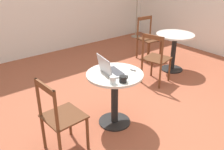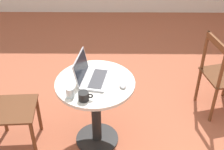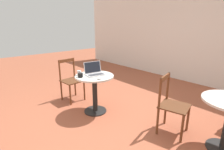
{
  "view_description": "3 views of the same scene",
  "coord_description": "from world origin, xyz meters",
  "px_view_note": "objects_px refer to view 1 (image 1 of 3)",
  "views": [
    {
      "loc": [
        -2.18,
        -2.18,
        2.05
      ],
      "look_at": [
        -0.3,
        0.17,
        0.65
      ],
      "focal_mm": 40.0,
      "sensor_mm": 36.0,
      "label": 1
    },
    {
      "loc": [
        -0.2,
        -2.22,
        2.42
      ],
      "look_at": [
        -0.22,
        0.32,
        0.61
      ],
      "focal_mm": 50.0,
      "sensor_mm": 36.0,
      "label": 2
    },
    {
      "loc": [
        2.19,
        -1.79,
        1.67
      ],
      "look_at": [
        -0.3,
        0.4,
        0.69
      ],
      "focal_mm": 28.0,
      "sensor_mm": 36.0,
      "label": 3
    }
  ],
  "objects_px": {
    "cafe_table_mid": "(174,44)",
    "chair_mid_back": "(148,39)",
    "chair_mid_left": "(155,59)",
    "laptop": "(111,70)",
    "mug": "(123,79)",
    "cafe_table_near": "(115,88)",
    "mouse": "(133,69)",
    "drinking_glass": "(113,80)",
    "chair_near_left": "(60,118)"
  },
  "relations": [
    {
      "from": "laptop",
      "to": "mouse",
      "type": "relative_size",
      "value": 3.88
    },
    {
      "from": "cafe_table_mid",
      "to": "chair_mid_back",
      "type": "xyz_separation_m",
      "value": [
        0.06,
        0.77,
        -0.08
      ]
    },
    {
      "from": "chair_mid_left",
      "to": "chair_mid_back",
      "type": "bearing_deg",
      "value": 50.05
    },
    {
      "from": "cafe_table_mid",
      "to": "laptop",
      "type": "height_order",
      "value": "laptop"
    },
    {
      "from": "laptop",
      "to": "mug",
      "type": "height_order",
      "value": "laptop"
    },
    {
      "from": "chair_near_left",
      "to": "mouse",
      "type": "bearing_deg",
      "value": -0.54
    },
    {
      "from": "cafe_table_mid",
      "to": "chair_mid_back",
      "type": "height_order",
      "value": "chair_mid_back"
    },
    {
      "from": "chair_mid_left",
      "to": "mouse",
      "type": "distance_m",
      "value": 1.25
    },
    {
      "from": "chair_mid_back",
      "to": "mug",
      "type": "relative_size",
      "value": 7.4
    },
    {
      "from": "laptop",
      "to": "mug",
      "type": "distance_m",
      "value": 0.29
    },
    {
      "from": "cafe_table_near",
      "to": "chair_near_left",
      "type": "distance_m",
      "value": 0.83
    },
    {
      "from": "cafe_table_near",
      "to": "mouse",
      "type": "distance_m",
      "value": 0.34
    },
    {
      "from": "cafe_table_mid",
      "to": "chair_mid_back",
      "type": "distance_m",
      "value": 0.77
    },
    {
      "from": "mouse",
      "to": "chair_mid_left",
      "type": "bearing_deg",
      "value": 27.68
    },
    {
      "from": "drinking_glass",
      "to": "mug",
      "type": "bearing_deg",
      "value": -21.36
    },
    {
      "from": "chair_near_left",
      "to": "laptop",
      "type": "distance_m",
      "value": 0.86
    },
    {
      "from": "mug",
      "to": "drinking_glass",
      "type": "distance_m",
      "value": 0.13
    },
    {
      "from": "laptop",
      "to": "chair_mid_back",
      "type": "bearing_deg",
      "value": 33.17
    },
    {
      "from": "mouse",
      "to": "mug",
      "type": "height_order",
      "value": "mug"
    },
    {
      "from": "cafe_table_near",
      "to": "laptop",
      "type": "xyz_separation_m",
      "value": [
        -0.04,
        0.03,
        0.26
      ]
    },
    {
      "from": "cafe_table_mid",
      "to": "chair_near_left",
      "type": "xyz_separation_m",
      "value": [
        -2.87,
        -0.73,
        -0.08
      ]
    },
    {
      "from": "cafe_table_near",
      "to": "chair_mid_back",
      "type": "relative_size",
      "value": 0.81
    },
    {
      "from": "chair_mid_back",
      "to": "mouse",
      "type": "distance_m",
      "value": 2.42
    },
    {
      "from": "cafe_table_mid",
      "to": "chair_mid_left",
      "type": "distance_m",
      "value": 0.75
    },
    {
      "from": "chair_near_left",
      "to": "chair_mid_left",
      "type": "height_order",
      "value": "same"
    },
    {
      "from": "mouse",
      "to": "chair_near_left",
      "type": "bearing_deg",
      "value": 179.46
    },
    {
      "from": "mug",
      "to": "cafe_table_near",
      "type": "bearing_deg",
      "value": 72.69
    },
    {
      "from": "laptop",
      "to": "drinking_glass",
      "type": "xyz_separation_m",
      "value": [
        -0.16,
        -0.24,
        -0.0
      ]
    },
    {
      "from": "cafe_table_mid",
      "to": "drinking_glass",
      "type": "distance_m",
      "value": 2.43
    },
    {
      "from": "cafe_table_near",
      "to": "cafe_table_mid",
      "type": "bearing_deg",
      "value": 18.25
    },
    {
      "from": "mouse",
      "to": "mug",
      "type": "distance_m",
      "value": 0.38
    },
    {
      "from": "chair_mid_left",
      "to": "chair_mid_back",
      "type": "distance_m",
      "value": 1.23
    },
    {
      "from": "chair_near_left",
      "to": "chair_mid_left",
      "type": "distance_m",
      "value": 2.22
    },
    {
      "from": "chair_mid_back",
      "to": "drinking_glass",
      "type": "xyz_separation_m",
      "value": [
        -2.31,
        -1.65,
        0.33
      ]
    },
    {
      "from": "cafe_table_near",
      "to": "cafe_table_mid",
      "type": "distance_m",
      "value": 2.16
    },
    {
      "from": "chair_mid_back",
      "to": "cafe_table_near",
      "type": "bearing_deg",
      "value": -145.74
    },
    {
      "from": "chair_mid_left",
      "to": "drinking_glass",
      "type": "xyz_separation_m",
      "value": [
        -1.52,
        -0.7,
        0.33
      ]
    },
    {
      "from": "laptop",
      "to": "drinking_glass",
      "type": "relative_size",
      "value": 4.33
    },
    {
      "from": "cafe_table_mid",
      "to": "chair_mid_back",
      "type": "bearing_deg",
      "value": 85.23
    },
    {
      "from": "laptop",
      "to": "mouse",
      "type": "xyz_separation_m",
      "value": [
        0.29,
        -0.1,
        -0.03
      ]
    },
    {
      "from": "cafe_table_near",
      "to": "cafe_table_mid",
      "type": "relative_size",
      "value": 1.0
    },
    {
      "from": "cafe_table_near",
      "to": "chair_mid_left",
      "type": "bearing_deg",
      "value": 20.64
    },
    {
      "from": "chair_near_left",
      "to": "drinking_glass",
      "type": "relative_size",
      "value": 10.28
    },
    {
      "from": "cafe_table_near",
      "to": "chair_near_left",
      "type": "xyz_separation_m",
      "value": [
        -0.82,
        -0.06,
        -0.08
      ]
    },
    {
      "from": "cafe_table_near",
      "to": "chair_mid_left",
      "type": "relative_size",
      "value": 0.81
    },
    {
      "from": "mug",
      "to": "drinking_glass",
      "type": "xyz_separation_m",
      "value": [
        -0.12,
        0.05,
        0.01
      ]
    },
    {
      "from": "chair_mid_left",
      "to": "cafe_table_near",
      "type": "bearing_deg",
      "value": -159.36
    },
    {
      "from": "drinking_glass",
      "to": "chair_mid_back",
      "type": "bearing_deg",
      "value": 35.44
    },
    {
      "from": "chair_near_left",
      "to": "laptop",
      "type": "relative_size",
      "value": 2.37
    },
    {
      "from": "chair_mid_back",
      "to": "mouse",
      "type": "xyz_separation_m",
      "value": [
        -1.87,
        -1.51,
        0.3
      ]
    }
  ]
}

